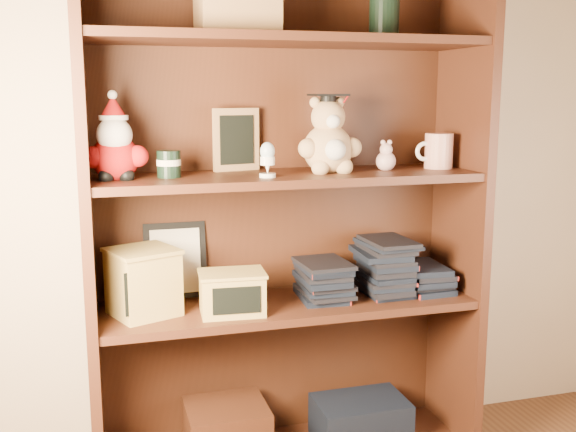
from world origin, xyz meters
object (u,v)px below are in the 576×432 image
(treats_box, at_px, (143,281))
(teacher_mug, at_px, (438,151))
(grad_teddy_bear, at_px, (329,142))
(bookcase, at_px, (283,226))

(treats_box, bearing_deg, teacher_mug, 0.05)
(grad_teddy_bear, distance_m, teacher_mug, 0.37)
(bookcase, height_order, grad_teddy_bear, bookcase)
(bookcase, distance_m, grad_teddy_bear, 0.30)
(grad_teddy_bear, bearing_deg, bookcase, 155.66)
(grad_teddy_bear, height_order, teacher_mug, grad_teddy_bear)
(bookcase, distance_m, treats_box, 0.46)
(teacher_mug, distance_m, treats_box, 1.00)
(bookcase, bearing_deg, treats_box, -173.26)
(grad_teddy_bear, bearing_deg, teacher_mug, 1.13)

